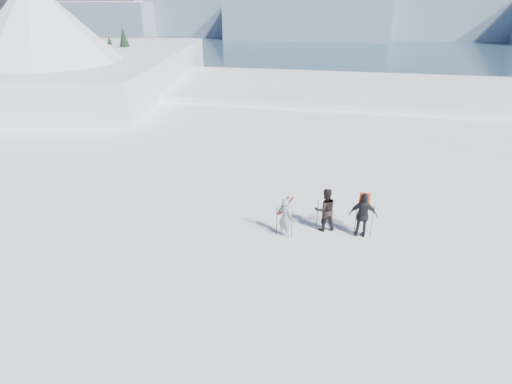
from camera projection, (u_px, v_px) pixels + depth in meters
The scene contains 9 objects.
lake_basin at pixel (333, 154), 40.92m from camera, with size 820.00×820.00×71.62m.
far_mountain_range at pixel (377, 14), 409.44m from camera, with size 770.00×110.00×53.00m.
near_ridge at pixel (91, 113), 43.94m from camera, with size 31.37×35.68×25.62m.
skier_grey at pixel (285, 217), 14.47m from camera, with size 0.55×0.36×1.52m, color #8E929B.
skier_dark at pixel (325, 210), 14.81m from camera, with size 0.82×0.64×1.70m, color black.
skier_pack at pixel (363, 215), 14.38m from camera, with size 1.01×0.42×1.73m, color black.
backpack at pixel (367, 184), 14.10m from camera, with size 0.37×0.21×0.57m, color red.
ski_poles at pixel (326, 220), 14.57m from camera, with size 3.41×0.86×1.37m.
skis_loose at pixel (285, 205), 16.89m from camera, with size 0.52×1.70×0.03m.
Camera 1 is at (0.16, -9.30, 7.92)m, focal length 28.00 mm.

